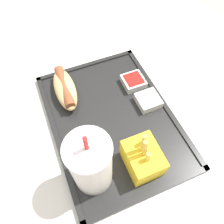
{
  "coord_description": "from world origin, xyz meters",
  "views": [
    {
      "loc": [
        -0.24,
        0.12,
        1.19
      ],
      "look_at": [
        0.01,
        0.01,
        0.76
      ],
      "focal_mm": 35.0,
      "sensor_mm": 36.0,
      "label": 1
    }
  ],
  "objects_px": {
    "soda_cup": "(91,164)",
    "sauce_cup_ketchup": "(133,81)",
    "hot_dog_far": "(65,88)",
    "sauce_cup_mayo": "(148,100)",
    "fries_carton": "(144,157)"
  },
  "relations": [
    {
      "from": "soda_cup",
      "to": "sauce_cup_ketchup",
      "type": "height_order",
      "value": "soda_cup"
    },
    {
      "from": "hot_dog_far",
      "to": "fries_carton",
      "type": "bearing_deg",
      "value": -157.92
    },
    {
      "from": "soda_cup",
      "to": "sauce_cup_mayo",
      "type": "bearing_deg",
      "value": -57.2
    },
    {
      "from": "hot_dog_far",
      "to": "fries_carton",
      "type": "height_order",
      "value": "fries_carton"
    },
    {
      "from": "soda_cup",
      "to": "sauce_cup_ketchup",
      "type": "xyz_separation_m",
      "value": [
        0.2,
        -0.19,
        -0.06
      ]
    },
    {
      "from": "soda_cup",
      "to": "fries_carton",
      "type": "relative_size",
      "value": 1.62
    },
    {
      "from": "hot_dog_far",
      "to": "sauce_cup_mayo",
      "type": "height_order",
      "value": "hot_dog_far"
    },
    {
      "from": "soda_cup",
      "to": "hot_dog_far",
      "type": "height_order",
      "value": "soda_cup"
    },
    {
      "from": "fries_carton",
      "to": "sauce_cup_mayo",
      "type": "height_order",
      "value": "fries_carton"
    },
    {
      "from": "soda_cup",
      "to": "sauce_cup_ketchup",
      "type": "relative_size",
      "value": 3.34
    },
    {
      "from": "hot_dog_far",
      "to": "sauce_cup_mayo",
      "type": "distance_m",
      "value": 0.21
    },
    {
      "from": "soda_cup",
      "to": "sauce_cup_mayo",
      "type": "xyz_separation_m",
      "value": [
        0.12,
        -0.19,
        -0.06
      ]
    },
    {
      "from": "soda_cup",
      "to": "sauce_cup_ketchup",
      "type": "bearing_deg",
      "value": -43.52
    },
    {
      "from": "soda_cup",
      "to": "sauce_cup_ketchup",
      "type": "distance_m",
      "value": 0.28
    },
    {
      "from": "hot_dog_far",
      "to": "sauce_cup_ketchup",
      "type": "xyz_separation_m",
      "value": [
        -0.04,
        -0.18,
        -0.01
      ]
    }
  ]
}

